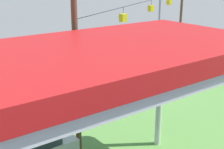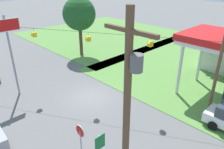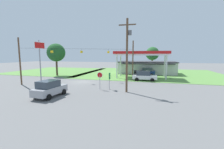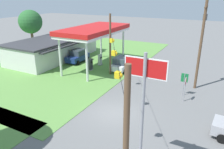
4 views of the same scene
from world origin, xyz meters
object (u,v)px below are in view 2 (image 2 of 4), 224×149
(stop_sign_overhead, at_px, (9,41))
(utility_pole_main, at_px, (127,119))
(tree_west_verge, at_px, (79,14))
(stop_sign_roadside, at_px, (80,135))
(route_sign, at_px, (100,145))

(stop_sign_overhead, distance_m, utility_pole_main, 14.41)
(utility_pole_main, relative_size, tree_west_verge, 1.24)
(stop_sign_roadside, xyz_separation_m, utility_pole_main, (3.98, -0.50, 3.51))
(route_sign, distance_m, tree_west_verge, 20.02)
(stop_sign_overhead, xyz_separation_m, route_sign, (11.73, -0.25, -3.46))
(utility_pole_main, bearing_deg, tree_west_verge, 148.06)
(tree_west_verge, bearing_deg, stop_sign_overhead, -66.91)
(utility_pole_main, xyz_separation_m, tree_west_verge, (-18.95, 11.81, 0.17))
(stop_sign_roadside, bearing_deg, stop_sign_overhead, -3.19)
(stop_sign_roadside, relative_size, utility_pole_main, 0.26)
(stop_sign_roadside, relative_size, tree_west_verge, 0.33)
(route_sign, distance_m, utility_pole_main, 4.55)
(stop_sign_roadside, distance_m, tree_west_verge, 19.12)
(stop_sign_overhead, relative_size, route_sign, 3.03)
(route_sign, xyz_separation_m, tree_west_verge, (-16.31, 10.98, 3.78))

